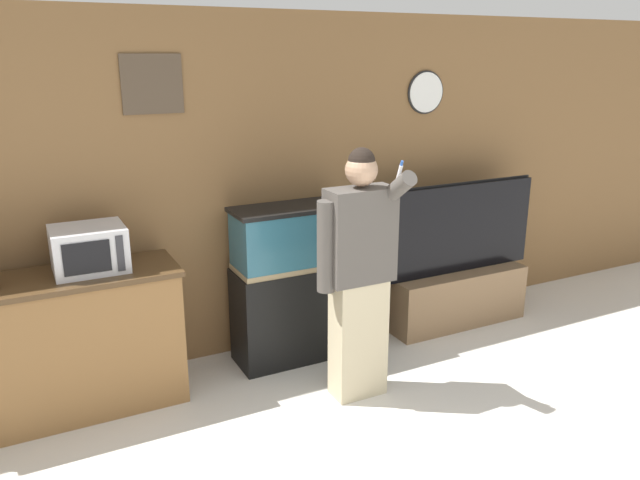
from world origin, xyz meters
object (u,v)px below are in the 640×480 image
Objects in this scene: counter_island at (56,347)px; tv_on_stand at (456,282)px; microwave at (89,249)px; aquarium_on_stand at (297,283)px; person_standing at (358,272)px.

tv_on_stand is (3.24, -0.02, -0.10)m from counter_island.
microwave is 3.05m from tv_on_stand.
counter_island is 1.32× the size of aquarium_on_stand.
tv_on_stand is 0.88× the size of person_standing.
microwave is at bearing 155.95° from person_standing.
counter_island is 2.02m from person_standing.
tv_on_stand is 1.62m from person_standing.
tv_on_stand is (2.97, -0.05, -0.72)m from microwave.
microwave is at bearing 7.38° from counter_island.
aquarium_on_stand is (1.73, 0.04, 0.13)m from counter_island.
microwave reaches higher than counter_island.
person_standing is at bearing -154.52° from tv_on_stand.
counter_island is 3.55× the size of microwave.
person_standing is at bearing -19.96° from counter_island.
microwave is 1.54m from aquarium_on_stand.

